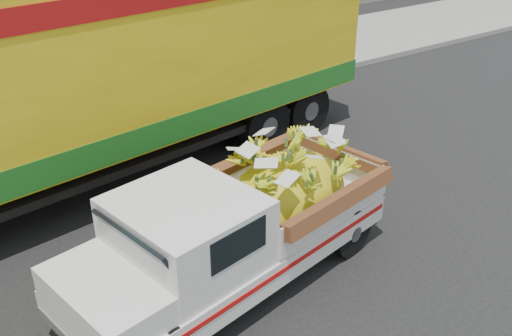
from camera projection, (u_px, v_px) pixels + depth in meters
ground at (229, 315)px, 7.24m from camera, size 100.00×100.00×0.00m
curb at (62, 133)px, 12.02m from camera, size 60.00×0.25×0.15m
sidewalk at (34, 103)px, 13.55m from camera, size 60.00×4.00×0.14m
pickup_truck at (251, 218)px, 7.63m from camera, size 4.86×2.51×1.62m
semi_trailer at (63, 74)px, 9.06m from camera, size 12.05×4.09×3.80m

